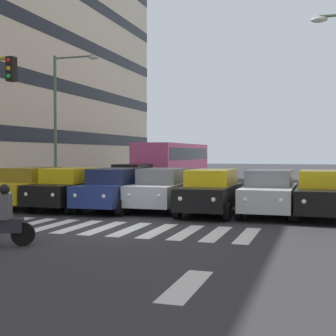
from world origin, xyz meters
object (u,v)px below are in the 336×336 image
object	(u,v)px
car_2	(211,192)
car_3	(163,189)
car_5	(69,188)
street_lamp_right	(62,110)
car_1	(270,192)
car_row2_0	(132,179)
car_4	(114,189)
car_6	(30,187)
car_0	(323,194)
motorcycle_with_rider	(2,221)
bus_behind_traffic	(174,160)

from	to	relation	value
car_2	car_3	bearing A→B (deg)	-16.97
car_2	car_5	xyz separation A→B (m)	(6.04, 0.07, 0.00)
car_3	street_lamp_right	bearing A→B (deg)	-33.88
car_2	street_lamp_right	world-z (taller)	street_lamp_right
car_1	car_row2_0	distance (m)	11.09
car_row2_0	street_lamp_right	bearing A→B (deg)	26.37
car_1	car_3	size ratio (longest dim) A/B	1.00
car_4	car_1	bearing A→B (deg)	-177.06
car_6	car_5	bearing A→B (deg)	174.79
car_2	car_6	xyz separation A→B (m)	(8.04, -0.11, 0.00)
car_0	car_1	size ratio (longest dim) A/B	1.00
car_3	motorcycle_with_rider	size ratio (longest dim) A/B	2.71
bus_behind_traffic	motorcycle_with_rider	world-z (taller)	bus_behind_traffic
car_1	bus_behind_traffic	xyz separation A→B (m)	(8.20, -14.49, 0.97)
bus_behind_traffic	car_3	bearing A→B (deg)	105.37
car_1	car_5	distance (m)	8.21
car_0	street_lamp_right	distance (m)	15.38
car_6	car_0	bearing A→B (deg)	-179.27
bus_behind_traffic	street_lamp_right	distance (m)	10.20
car_0	bus_behind_traffic	world-z (taller)	bus_behind_traffic
car_2	bus_behind_traffic	size ratio (longest dim) A/B	0.42
car_4	bus_behind_traffic	world-z (taller)	bus_behind_traffic
car_4	motorcycle_with_rider	bearing A→B (deg)	92.57
car_4	car_5	bearing A→B (deg)	2.58
car_1	car_row2_0	world-z (taller)	same
car_0	motorcycle_with_rider	size ratio (longest dim) A/B	2.71
street_lamp_right	car_6	bearing A→B (deg)	107.00
car_1	motorcycle_with_rider	distance (m)	9.89
car_0	car_1	distance (m)	1.89
car_0	car_6	xyz separation A→B (m)	(12.09, 0.15, 0.00)
car_row2_0	bus_behind_traffic	bearing A→B (deg)	-92.06
motorcycle_with_rider	street_lamp_right	distance (m)	15.30
car_1	bus_behind_traffic	bearing A→B (deg)	-60.48
car_2	motorcycle_with_rider	bearing A→B (deg)	64.33
car_1	bus_behind_traffic	distance (m)	16.68
car_5	car_0	bearing A→B (deg)	-178.09
car_0	car_1	world-z (taller)	same
car_4	car_row2_0	size ratio (longest dim) A/B	1.00
car_1	car_6	world-z (taller)	same
car_5	car_4	bearing A→B (deg)	-177.42
car_2	car_4	distance (m)	4.02
car_3	car_4	bearing A→B (deg)	18.82
car_6	motorcycle_with_rider	xyz separation A→B (m)	(-4.37, 7.75, -0.24)
car_1	car_6	xyz separation A→B (m)	(10.21, 0.23, 0.00)
car_2	car_6	world-z (taller)	same
car_3	car_5	world-z (taller)	same
car_1	street_lamp_right	size ratio (longest dim) A/B	0.58
car_6	motorcycle_with_rider	distance (m)	8.90
car_3	motorcycle_with_rider	world-z (taller)	car_3
car_6	street_lamp_right	xyz separation A→B (m)	(1.73, -5.67, 3.86)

